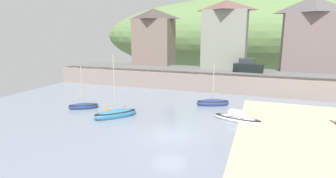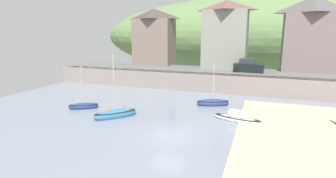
# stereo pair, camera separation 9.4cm
# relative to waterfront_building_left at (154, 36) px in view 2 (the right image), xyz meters

# --- Properties ---
(quay_seawall) EXTENTS (48.00, 9.40, 2.40)m
(quay_seawall) POSITION_rel_waterfront_building_left_xyz_m (11.73, -7.70, -5.94)
(quay_seawall) COLOR gray
(quay_seawall) RESTS_ON ground
(hillside_backdrop) EXTENTS (80.00, 44.00, 19.86)m
(hillside_backdrop) POSITION_rel_waterfront_building_left_xyz_m (14.53, 30.00, -0.34)
(hillside_backdrop) COLOR #60804A
(hillside_backdrop) RESTS_ON ground
(waterfront_building_left) EXTENTS (6.95, 4.77, 9.63)m
(waterfront_building_left) POSITION_rel_waterfront_building_left_xyz_m (0.00, 0.00, 0.00)
(waterfront_building_left) COLOR #75655B
(waterfront_building_left) RESTS_ON ground
(waterfront_building_centre) EXTENTS (7.00, 6.09, 10.56)m
(waterfront_building_centre) POSITION_rel_waterfront_building_left_xyz_m (12.44, 0.00, 0.45)
(waterfront_building_centre) COLOR gray
(waterfront_building_centre) RESTS_ON ground
(waterfront_building_right) EXTENTS (7.64, 5.47, 10.63)m
(waterfront_building_right) POSITION_rel_waterfront_building_left_xyz_m (24.60, 0.00, 0.51)
(waterfront_building_right) COLOR slate
(waterfront_building_right) RESTS_ON ground
(rowboat_small_beached) EXTENTS (3.79, 2.43, 4.92)m
(rowboat_small_beached) POSITION_rel_waterfront_building_left_xyz_m (13.46, -15.37, -6.99)
(rowboat_small_beached) COLOR navy
(rowboat_small_beached) RESTS_ON ground
(sailboat_tall_mast) EXTENTS (4.61, 2.27, 1.10)m
(sailboat_tall_mast) POSITION_rel_waterfront_building_left_xyz_m (16.56, -19.90, -7.03)
(sailboat_tall_mast) COLOR white
(sailboat_tall_mast) RESTS_ON ground
(sailboat_nearest_shore) EXTENTS (3.64, 3.90, 6.28)m
(sailboat_nearest_shore) POSITION_rel_waterfront_building_left_xyz_m (5.48, -22.80, -6.97)
(sailboat_nearest_shore) COLOR teal
(sailboat_nearest_shore) RESTS_ON ground
(sailboat_white_hull) EXTENTS (3.22, 2.56, 4.70)m
(sailboat_white_hull) POSITION_rel_waterfront_building_left_xyz_m (0.65, -21.26, -7.03)
(sailboat_white_hull) COLOR navy
(sailboat_white_hull) RESTS_ON ground
(parked_car_near_slipway) EXTENTS (4.20, 1.95, 1.95)m
(parked_car_near_slipway) POSITION_rel_waterfront_building_left_xyz_m (16.48, -4.50, -4.09)
(parked_car_near_slipway) COLOR black
(parked_car_near_slipway) RESTS_ON ground
(mooring_buoy) EXTENTS (0.48, 0.48, 0.48)m
(mooring_buoy) POSITION_rel_waterfront_building_left_xyz_m (3.77, -21.52, -7.15)
(mooring_buoy) COLOR orange
(mooring_buoy) RESTS_ON ground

